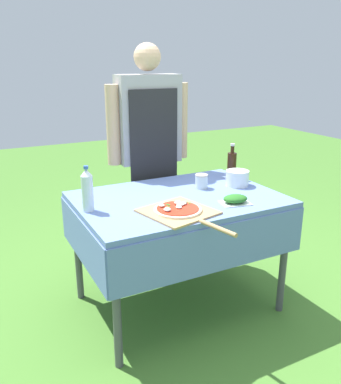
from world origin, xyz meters
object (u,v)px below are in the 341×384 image
Objects in this scene: sauce_jar at (201,182)px; oil_bottle at (232,165)px; person_cook at (149,141)px; pizza_on_peel at (179,211)px; prep_table at (178,210)px; herb_container at (235,199)px; water_bottle at (87,190)px; mixing_tub at (237,178)px.

oil_bottle is at bearing 17.86° from sauce_jar.
person_cook reaches higher than pizza_on_peel.
prep_table is at bearing 84.23° from person_cook.
oil_bottle is 0.34m from sauce_jar.
pizza_on_peel is 3.24× the size of herb_container.
herb_container is 0.36m from sauce_jar.
herb_container is at bearing -123.00° from oil_bottle.
water_bottle is at bearing 160.99° from herb_container.
prep_table is 0.28m from sauce_jar.
oil_bottle is at bearing 137.64° from person_cook.
pizza_on_peel is 6.69× the size of sauce_jar.
herb_container is at bearing -127.89° from mixing_tub.
water_bottle is (-0.58, 0.01, 0.22)m from prep_table.
prep_table is at bearing -1.39° from water_bottle.
sauce_jar is at bearing 31.00° from pizza_on_peel.
prep_table is 0.73m from person_cook.
water_bottle is 1.06m from mixing_tub.
prep_table is 13.34× the size of sauce_jar.
pizza_on_peel is 2.49× the size of oil_bottle.
prep_table is at bearing -176.79° from mixing_tub.
person_cook reaches higher than oil_bottle.
oil_bottle reaches higher than mixing_tub.
pizza_on_peel is at bearing -154.90° from mixing_tub.
herb_container is at bearing -47.60° from prep_table.
person_cook is (0.09, 0.64, 0.33)m from prep_table.
herb_container is at bearing -14.69° from pizza_on_peel.
herb_container is 0.38m from mixing_tub.
mixing_tub reaches higher than herb_container.
oil_bottle is 2.69× the size of sauce_jar.
water_bottle is at bearing 45.48° from person_cook.
pizza_on_peel is 4.05× the size of mixing_tub.
herb_container is (-0.30, -0.46, -0.08)m from oil_bottle.
oil_bottle is at bearing 20.54° from pizza_on_peel.
person_cook is at bearing 135.24° from oil_bottle.
sauce_jar is (0.14, -0.55, -0.20)m from person_cook.
person_cook reaches higher than water_bottle.
oil_bottle is (0.68, 0.45, 0.09)m from pizza_on_peel.
water_bottle is at bearing -171.09° from oil_bottle.
sauce_jar is (0.23, 0.09, 0.13)m from prep_table.
water_bottle reaches higher than herb_container.
mixing_tub reaches higher than sauce_jar.
oil_bottle is (0.55, 0.19, 0.19)m from prep_table.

